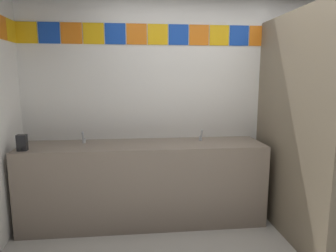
# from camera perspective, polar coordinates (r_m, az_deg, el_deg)

# --- Properties ---
(wall_back) EXTENTS (4.24, 0.09, 2.84)m
(wall_back) POSITION_cam_1_polar(r_m,az_deg,el_deg) (3.58, 7.51, 6.49)
(wall_back) COLOR white
(wall_back) RESTS_ON ground_plane
(vanity_counter) EXTENTS (2.60, 0.59, 0.89)m
(vanity_counter) POSITION_cam_1_polar(r_m,az_deg,el_deg) (3.35, -4.59, -10.73)
(vanity_counter) COLOR gray
(vanity_counter) RESTS_ON ground_plane
(faucet_left) EXTENTS (0.04, 0.10, 0.14)m
(faucet_left) POSITION_cam_1_polar(r_m,az_deg,el_deg) (3.35, -15.93, -2.36)
(faucet_left) COLOR silver
(faucet_left) RESTS_ON vanity_counter
(faucet_right) EXTENTS (0.04, 0.10, 0.14)m
(faucet_right) POSITION_cam_1_polar(r_m,az_deg,el_deg) (3.38, 6.37, -1.97)
(faucet_right) COLOR silver
(faucet_right) RESTS_ON vanity_counter
(soap_dispenser) EXTENTS (0.09, 0.09, 0.16)m
(soap_dispenser) POSITION_cam_1_polar(r_m,az_deg,el_deg) (3.24, -26.28, -2.91)
(soap_dispenser) COLOR black
(soap_dispenser) RESTS_ON vanity_counter
(stall_divider) EXTENTS (0.92, 1.45, 2.22)m
(stall_divider) POSITION_cam_1_polar(r_m,az_deg,el_deg) (3.00, 27.27, -1.15)
(stall_divider) COLOR #726651
(stall_divider) RESTS_ON ground_plane
(toilet) EXTENTS (0.39, 0.49, 0.74)m
(toilet) POSITION_cam_1_polar(r_m,az_deg,el_deg) (3.90, 26.91, -11.12)
(toilet) COLOR white
(toilet) RESTS_ON ground_plane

